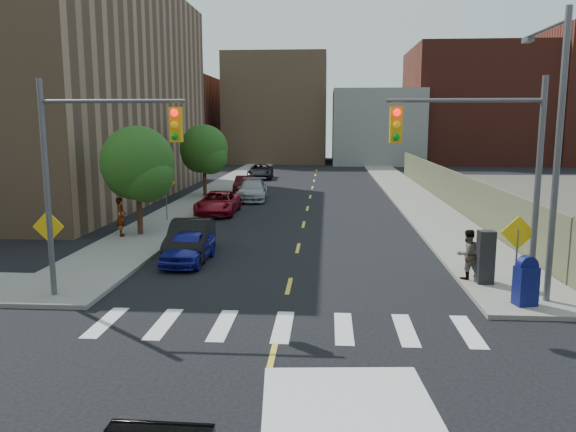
# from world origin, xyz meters

# --- Properties ---
(ground) EXTENTS (160.00, 160.00, 0.00)m
(ground) POSITION_xyz_m (0.00, 0.00, 0.00)
(ground) COLOR black
(ground) RESTS_ON ground
(sidewalk_nw) EXTENTS (3.50, 73.00, 0.15)m
(sidewalk_nw) POSITION_xyz_m (-7.75, 41.50, 0.07)
(sidewalk_nw) COLOR gray
(sidewalk_nw) RESTS_ON ground
(sidewalk_ne) EXTENTS (3.50, 73.00, 0.15)m
(sidewalk_ne) POSITION_xyz_m (7.75, 41.50, 0.07)
(sidewalk_ne) COLOR gray
(sidewalk_ne) RESTS_ON ground
(fence_north) EXTENTS (0.12, 44.00, 2.50)m
(fence_north) POSITION_xyz_m (9.60, 28.00, 1.25)
(fence_north) COLOR #646546
(fence_north) RESTS_ON ground
(building_nw) EXTENTS (22.00, 30.00, 16.00)m
(building_nw) POSITION_xyz_m (-22.00, 30.00, 8.00)
(building_nw) COLOR #8C6B4C
(building_nw) RESTS_ON ground
(bg_bldg_west) EXTENTS (14.00, 18.00, 12.00)m
(bg_bldg_west) POSITION_xyz_m (-22.00, 70.00, 6.00)
(bg_bldg_west) COLOR #592319
(bg_bldg_west) RESTS_ON ground
(bg_bldg_midwest) EXTENTS (14.00, 16.00, 15.00)m
(bg_bldg_midwest) POSITION_xyz_m (-6.00, 72.00, 7.50)
(bg_bldg_midwest) COLOR #8C6B4C
(bg_bldg_midwest) RESTS_ON ground
(bg_bldg_center) EXTENTS (12.00, 16.00, 10.00)m
(bg_bldg_center) POSITION_xyz_m (8.00, 70.00, 5.00)
(bg_bldg_center) COLOR gray
(bg_bldg_center) RESTS_ON ground
(bg_bldg_east) EXTENTS (18.00, 18.00, 16.00)m
(bg_bldg_east) POSITION_xyz_m (22.00, 72.00, 8.00)
(bg_bldg_east) COLOR #592319
(bg_bldg_east) RESTS_ON ground
(signal_nw) EXTENTS (4.59, 0.30, 7.00)m
(signal_nw) POSITION_xyz_m (-5.98, 6.00, 4.53)
(signal_nw) COLOR #59595E
(signal_nw) RESTS_ON ground
(signal_ne) EXTENTS (4.59, 0.30, 7.00)m
(signal_ne) POSITION_xyz_m (5.98, 6.00, 4.53)
(signal_ne) COLOR #59595E
(signal_ne) RESTS_ON ground
(streetlight_ne) EXTENTS (0.25, 3.70, 9.00)m
(streetlight_ne) POSITION_xyz_m (8.20, 6.90, 5.22)
(streetlight_ne) COLOR #59595E
(streetlight_ne) RESTS_ON ground
(warn_sign_nw) EXTENTS (1.06, 0.06, 2.83)m
(warn_sign_nw) POSITION_xyz_m (-7.80, 6.50, 1.99)
(warn_sign_nw) COLOR #59595E
(warn_sign_nw) RESTS_ON ground
(warn_sign_ne) EXTENTS (1.06, 0.06, 2.83)m
(warn_sign_ne) POSITION_xyz_m (7.20, 6.50, 1.99)
(warn_sign_ne) COLOR #59595E
(warn_sign_ne) RESTS_ON ground
(warn_sign_midwest) EXTENTS (1.06, 0.06, 2.83)m
(warn_sign_midwest) POSITION_xyz_m (-7.80, 20.00, 1.99)
(warn_sign_midwest) COLOR #59595E
(warn_sign_midwest) RESTS_ON ground
(tree_west_near) EXTENTS (3.66, 3.64, 5.52)m
(tree_west_near) POSITION_xyz_m (-8.00, 16.05, 3.48)
(tree_west_near) COLOR #332114
(tree_west_near) RESTS_ON ground
(tree_west_far) EXTENTS (3.66, 3.64, 5.52)m
(tree_west_far) POSITION_xyz_m (-8.00, 31.05, 3.48)
(tree_west_far) COLOR #332114
(tree_west_far) RESTS_ON ground
(parked_car_blue) EXTENTS (1.72, 3.99, 1.34)m
(parked_car_blue) POSITION_xyz_m (-4.31, 11.05, 0.67)
(parked_car_blue) COLOR navy
(parked_car_blue) RESTS_ON ground
(parked_car_black) EXTENTS (1.99, 4.79, 1.54)m
(parked_car_black) POSITION_xyz_m (-4.52, 12.19, 0.77)
(parked_car_black) COLOR black
(parked_car_black) RESTS_ON ground
(parked_car_red) EXTENTS (2.38, 5.08, 1.41)m
(parked_car_red) POSITION_xyz_m (-5.50, 23.34, 0.70)
(parked_car_red) COLOR maroon
(parked_car_red) RESTS_ON ground
(parked_car_silver) EXTENTS (2.38, 5.26, 1.50)m
(parked_car_silver) POSITION_xyz_m (-4.20, 29.77, 0.75)
(parked_car_silver) COLOR #97999E
(parked_car_silver) RESTS_ON ground
(parked_car_white) EXTENTS (2.12, 4.47, 1.48)m
(parked_car_white) POSITION_xyz_m (-4.39, 29.84, 0.74)
(parked_car_white) COLOR silver
(parked_car_white) RESTS_ON ground
(parked_car_maroon) EXTENTS (1.52, 4.05, 1.32)m
(parked_car_maroon) POSITION_xyz_m (-5.50, 34.48, 0.66)
(parked_car_maroon) COLOR #380B0C
(parked_car_maroon) RESTS_ON ground
(parked_car_grey) EXTENTS (2.70, 5.38, 1.46)m
(parked_car_grey) POSITION_xyz_m (-5.50, 45.83, 0.73)
(parked_car_grey) COLOR black
(parked_car_grey) RESTS_ON ground
(mailbox) EXTENTS (0.73, 0.62, 1.54)m
(mailbox) POSITION_xyz_m (7.36, 6.00, 0.90)
(mailbox) COLOR navy
(mailbox) RESTS_ON sidewalk_ne
(payphone) EXTENTS (0.57, 0.48, 1.85)m
(payphone) POSITION_xyz_m (6.78, 8.33, 1.07)
(payphone) COLOR black
(payphone) RESTS_ON sidewalk_ne
(pedestrian_west) EXTENTS (0.68, 0.82, 1.91)m
(pedestrian_west) POSITION_xyz_m (-8.76, 15.47, 1.11)
(pedestrian_west) COLOR gray
(pedestrian_west) RESTS_ON sidewalk_nw
(pedestrian_east) EXTENTS (1.06, 0.95, 1.78)m
(pedestrian_east) POSITION_xyz_m (6.30, 8.88, 1.04)
(pedestrian_east) COLOR gray
(pedestrian_east) RESTS_ON sidewalk_ne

